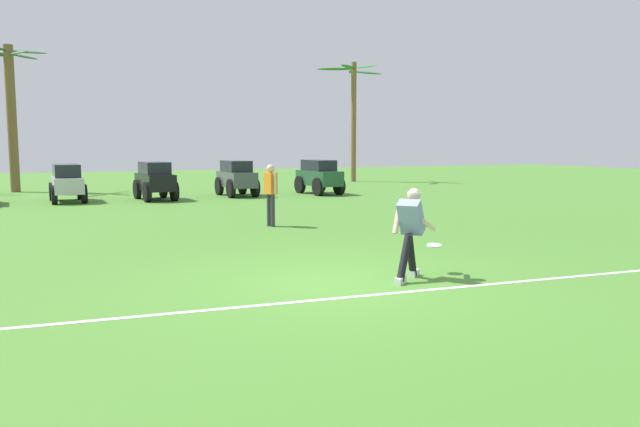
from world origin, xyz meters
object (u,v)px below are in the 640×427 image
Objects in this scene: frisbee_thrower at (411,228)px; parked_car_slot_e at (319,176)px; parked_car_slot_b at (67,182)px; parked_car_slot_d at (237,177)px; palm_tree_far_right at (354,109)px; parked_car_slot_c at (155,180)px; teammate_near_sideline at (271,189)px; frisbee_in_flight at (434,245)px; palm_tree_right_of_centre at (11,108)px.

frisbee_thrower is 16.20m from parked_car_slot_e.
parked_car_slot_b is 1.02× the size of parked_car_slot_d.
parked_car_slot_e is 0.38× the size of palm_tree_far_right.
parked_car_slot_c is 1.00× the size of parked_car_slot_e.
teammate_near_sideline reaches higher than parked_car_slot_b.
teammate_near_sideline is 0.64× the size of parked_car_slot_c.
parked_car_slot_e is at bearing -125.72° from palm_tree_far_right.
parked_car_slot_c is 6.61m from parked_car_slot_e.
frisbee_in_flight is 22.63m from palm_tree_right_of_centre.
teammate_near_sideline is at bearing -79.98° from parked_car_slot_c.
palm_tree_right_of_centre is at bearing 113.63° from teammate_near_sideline.
palm_tree_right_of_centre reaches higher than teammate_near_sideline.
parked_car_slot_b is 9.62m from parked_car_slot_e.
palm_tree_right_of_centre is at bearing 152.19° from parked_car_slot_e.
palm_tree_right_of_centre reaches higher than parked_car_slot_e.
frisbee_in_flight is at bearing -71.79° from parked_car_slot_b.
frisbee_thrower is 24.76m from palm_tree_far_right.
palm_tree_far_right reaches higher than palm_tree_right_of_centre.
frisbee_thrower is 0.57× the size of parked_car_slot_e.
palm_tree_right_of_centre is at bearing 108.99° from parked_car_slot_b.
parked_car_slot_d is at bearing 8.23° from parked_car_slot_c.
teammate_near_sideline is at bearing -100.47° from parked_car_slot_d.
parked_car_slot_e is at bearing -2.58° from parked_car_slot_b.
palm_tree_right_of_centre is 0.97× the size of palm_tree_far_right.
teammate_near_sideline is 16.41m from palm_tree_right_of_centre.
palm_tree_right_of_centre is 16.63m from palm_tree_far_right.
palm_tree_far_right is (10.10, 22.39, 3.10)m from frisbee_thrower.
palm_tree_far_right is at bearing 65.71° from frisbee_thrower.
palm_tree_right_of_centre is (-6.50, 21.48, 2.76)m from frisbee_thrower.
parked_car_slot_b is 0.39× the size of palm_tree_right_of_centre.
frisbee_thrower is 0.59× the size of parked_car_slot_d.
frisbee_in_flight is at bearing -106.46° from parked_car_slot_e.
palm_tree_right_of_centre reaches higher than frisbee_thrower.
palm_tree_right_of_centre is at bearing 145.33° from parked_car_slot_d.
palm_tree_right_of_centre is (-6.49, 14.84, 2.62)m from teammate_near_sideline.
parked_car_slot_c is at bearing -148.86° from palm_tree_far_right.
frisbee_thrower is at bearing -159.67° from frisbee_in_flight.
parked_car_slot_b is (-4.54, 9.17, -0.22)m from teammate_near_sideline.
frisbee_thrower is at bearing -84.25° from parked_car_slot_c.
palm_tree_far_right is (8.42, 6.57, 3.15)m from parked_car_slot_d.
parked_car_slot_d is (3.23, 0.47, 0.00)m from parked_car_slot_c.
frisbee_in_flight is 0.13× the size of parked_car_slot_d.
frisbee_in_flight is 0.13× the size of parked_car_slot_b.
parked_car_slot_b is at bearing -155.84° from palm_tree_far_right.
parked_car_slot_b is at bearing 171.19° from parked_car_slot_c.
frisbee_in_flight is at bearing -84.76° from teammate_near_sideline.
palm_tree_far_right is at bearing 66.76° from frisbee_in_flight.
frisbee_thrower is 0.58× the size of parked_car_slot_c.
parked_car_slot_e is (6.61, 0.03, 0.00)m from parked_car_slot_c.
parked_car_slot_c is 13.97m from palm_tree_far_right.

